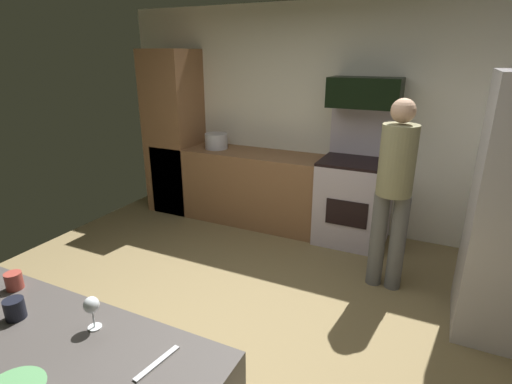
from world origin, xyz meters
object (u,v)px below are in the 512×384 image
(person_cook, at_px, (394,187))
(mug_tea, at_px, (14,281))
(oven_range, at_px, (354,198))
(stock_pot, at_px, (216,141))
(microwave, at_px, (365,93))
(mug_coffee, at_px, (15,309))
(wine_glass_mid, at_px, (92,306))

(person_cook, xyz_separation_m, mug_tea, (-1.56, -2.36, -0.02))
(oven_range, distance_m, stock_pot, 1.85)
(stock_pot, bearing_deg, person_cook, -20.01)
(microwave, height_order, mug_coffee, microwave)
(oven_range, relative_size, mug_tea, 16.87)
(person_cook, height_order, mug_coffee, person_cook)
(wine_glass_mid, bearing_deg, oven_range, 81.95)
(person_cook, distance_m, wine_glass_mid, 2.59)
(microwave, distance_m, mug_tea, 3.51)
(mug_coffee, relative_size, mug_tea, 1.08)
(mug_coffee, height_order, stock_pot, stock_pot)
(person_cook, height_order, mug_tea, person_cook)
(wine_glass_mid, height_order, mug_tea, wine_glass_mid)
(oven_range, relative_size, wine_glass_mid, 9.63)
(person_cook, distance_m, mug_coffee, 2.84)
(oven_range, relative_size, mug_coffee, 15.68)
(wine_glass_mid, xyz_separation_m, mug_tea, (-0.61, 0.05, -0.07))
(wine_glass_mid, relative_size, mug_tea, 1.75)
(person_cook, height_order, stock_pot, person_cook)
(person_cook, xyz_separation_m, stock_pot, (-2.27, 0.83, 0.03))
(mug_tea, bearing_deg, mug_coffee, -33.51)
(person_cook, bearing_deg, microwave, 118.27)
(oven_range, height_order, person_cook, person_cook)
(oven_range, bearing_deg, stock_pot, 179.81)
(oven_range, height_order, mug_tea, oven_range)
(mug_coffee, bearing_deg, person_cook, 62.23)
(wine_glass_mid, bearing_deg, mug_tea, 175.32)
(stock_pot, bearing_deg, oven_range, -0.19)
(mug_coffee, bearing_deg, mug_tea, 146.49)
(person_cook, relative_size, mug_tea, 19.18)
(microwave, bearing_deg, mug_coffee, -103.72)
(person_cook, bearing_deg, stock_pot, 159.99)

